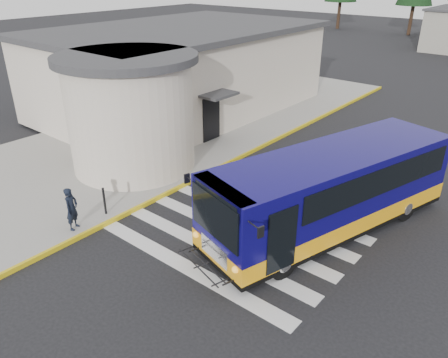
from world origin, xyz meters
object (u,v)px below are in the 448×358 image
Objects in this scene: transit_bus at (330,194)px; pedestrian_b at (139,166)px; pedestrian_a at (72,209)px; bollard at (104,201)px.

pedestrian_b is at bearing -148.07° from transit_bus.
transit_bus is at bearing 81.47° from pedestrian_b.
bollard is at bearing -25.48° from pedestrian_a.
pedestrian_b is at bearing -12.23° from pedestrian_a.
pedestrian_a is (-6.39, -5.62, -0.43)m from transit_bus.
transit_bus is 9.93× the size of bollard.
pedestrian_b is (-7.19, -2.04, -0.35)m from transit_bus.
transit_bus is 6.78× the size of pedestrian_a.
bollard is (0.82, -2.32, -0.32)m from pedestrian_b.
pedestrian_b is 1.63× the size of bollard.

